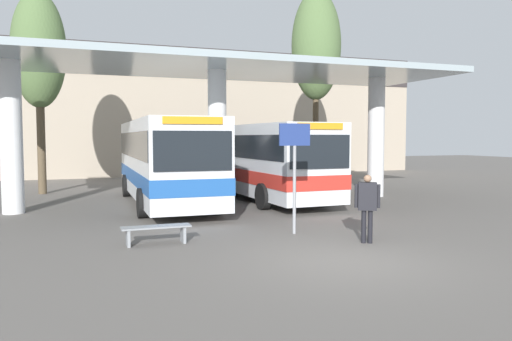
# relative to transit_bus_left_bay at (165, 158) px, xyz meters

# --- Properties ---
(ground_plane) EXTENTS (100.00, 100.00, 0.00)m
(ground_plane) POSITION_rel_transit_bus_left_bay_xyz_m (1.95, -10.53, -1.82)
(ground_plane) COLOR #605B56
(townhouse_backdrop) EXTENTS (40.00, 0.58, 8.76)m
(townhouse_backdrop) POSITION_rel_transit_bus_left_bay_xyz_m (1.95, 14.13, 3.28)
(townhouse_backdrop) COLOR tan
(townhouse_backdrop) RESTS_ON ground_plane
(station_canopy) EXTENTS (19.72, 6.17, 5.51)m
(station_canopy) POSITION_rel_transit_bus_left_bay_xyz_m (1.95, -0.74, 2.95)
(station_canopy) COLOR silver
(station_canopy) RESTS_ON ground_plane
(transit_bus_left_bay) EXTENTS (2.99, 10.93, 3.28)m
(transit_bus_left_bay) POSITION_rel_transit_bus_left_bay_xyz_m (0.00, 0.00, 0.00)
(transit_bus_left_bay) COLOR silver
(transit_bus_left_bay) RESTS_ON ground_plane
(transit_bus_center_bay) EXTENTS (2.93, 10.66, 3.16)m
(transit_bus_center_bay) POSITION_rel_transit_bus_left_bay_xyz_m (4.17, 0.35, -0.07)
(transit_bus_center_bay) COLOR silver
(transit_bus_center_bay) RESTS_ON ground_plane
(waiting_bench_near_pillar) EXTENTS (1.69, 0.44, 0.46)m
(waiting_bench_near_pillar) POSITION_rel_transit_bus_left_bay_xyz_m (-1.56, -7.54, -1.48)
(waiting_bench_near_pillar) COLOR gray
(waiting_bench_near_pillar) RESTS_ON ground_plane
(info_sign_platform) EXTENTS (0.90, 0.09, 3.01)m
(info_sign_platform) POSITION_rel_transit_bus_left_bay_xyz_m (2.21, -7.46, 0.32)
(info_sign_platform) COLOR gray
(info_sign_platform) RESTS_ON ground_plane
(pedestrian_waiting) EXTENTS (0.59, 0.44, 1.71)m
(pedestrian_waiting) POSITION_rel_transit_bus_left_bay_xyz_m (3.40, -9.21, -0.78)
(pedestrian_waiting) COLOR black
(pedestrian_waiting) RESTS_ON ground_plane
(poplar_tree_behind_left) EXTENTS (2.65, 2.65, 10.49)m
(poplar_tree_behind_left) POSITION_rel_transit_bus_left_bay_xyz_m (9.00, 4.54, 5.68)
(poplar_tree_behind_left) COLOR brown
(poplar_tree_behind_left) RESTS_ON ground_plane
(poplar_tree_behind_right) EXTENTS (2.42, 2.42, 9.33)m
(poplar_tree_behind_right) POSITION_rel_transit_bus_left_bay_xyz_m (-4.78, 5.48, 4.75)
(poplar_tree_behind_right) COLOR brown
(poplar_tree_behind_right) RESTS_ON ground_plane
(parked_car_street) EXTENTS (4.56, 2.11, 2.18)m
(parked_car_street) POSITION_rel_transit_bus_left_bay_xyz_m (9.38, 9.66, -0.76)
(parked_car_street) COLOR black
(parked_car_street) RESTS_ON ground_plane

